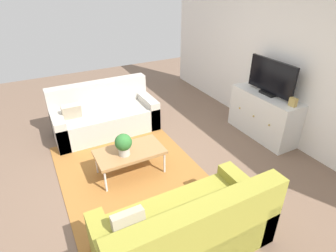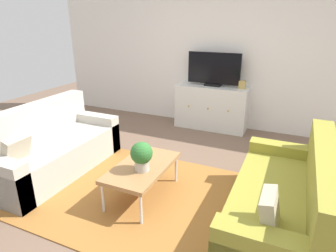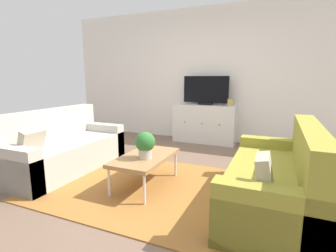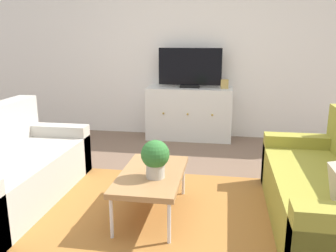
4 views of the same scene
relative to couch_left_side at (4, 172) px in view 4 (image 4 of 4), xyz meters
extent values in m
plane|color=brown|center=(1.44, 0.10, -0.28)|extent=(10.00, 10.00, 0.00)
cube|color=white|center=(1.44, 2.65, 1.07)|extent=(6.40, 0.12, 2.70)
cube|color=#9E662D|center=(1.44, -0.05, -0.28)|extent=(2.50, 1.90, 0.01)
cube|color=#B2ADA3|center=(0.09, 0.00, -0.07)|extent=(0.81, 1.76, 0.42)
cube|color=#B2ADA3|center=(0.09, 0.79, -0.01)|extent=(0.81, 0.18, 0.54)
cube|color=olive|center=(2.79, 0.00, -0.07)|extent=(0.81, 1.76, 0.42)
cube|color=olive|center=(2.79, 0.79, -0.01)|extent=(0.81, 0.18, 0.54)
cube|color=#A37547|center=(1.39, -0.04, 0.08)|extent=(0.52, 0.93, 0.04)
cylinder|color=silver|center=(1.17, -0.47, -0.11)|extent=(0.03, 0.03, 0.34)
cylinder|color=silver|center=(1.61, -0.47, -0.11)|extent=(0.03, 0.03, 0.34)
cylinder|color=silver|center=(1.17, 0.39, -0.11)|extent=(0.03, 0.03, 0.34)
cylinder|color=silver|center=(1.61, 0.39, -0.11)|extent=(0.03, 0.03, 0.34)
cylinder|color=#B7B2A8|center=(1.44, -0.13, 0.16)|extent=(0.15, 0.15, 0.11)
sphere|color=#2D6B2D|center=(1.44, -0.13, 0.30)|extent=(0.23, 0.23, 0.23)
cube|color=silver|center=(1.45, 2.37, 0.10)|extent=(1.25, 0.44, 0.77)
sphere|color=#B79338|center=(1.10, 2.14, 0.14)|extent=(0.03, 0.03, 0.03)
sphere|color=#B79338|center=(1.45, 2.14, 0.14)|extent=(0.03, 0.03, 0.03)
sphere|color=#B79338|center=(1.80, 2.14, 0.14)|extent=(0.03, 0.03, 0.03)
cube|color=black|center=(1.45, 2.39, 0.50)|extent=(0.28, 0.16, 0.04)
cube|color=black|center=(1.45, 2.39, 0.79)|extent=(0.91, 0.04, 0.53)
cube|color=tan|center=(1.96, 2.37, 0.55)|extent=(0.11, 0.07, 0.13)
camera|label=1|loc=(4.41, -1.04, 2.26)|focal=29.55mm
camera|label=2|loc=(2.78, -2.44, 1.57)|focal=30.92mm
camera|label=3|loc=(2.78, -2.58, 1.00)|focal=27.05mm
camera|label=4|loc=(1.98, -2.77, 1.20)|focal=38.05mm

